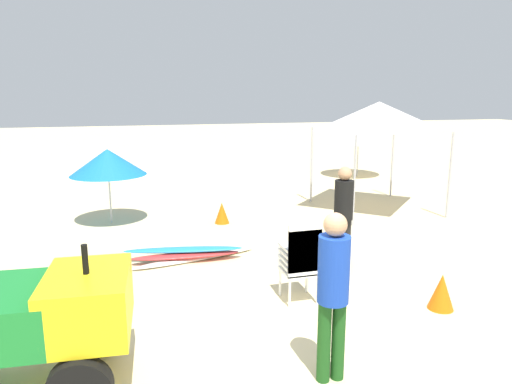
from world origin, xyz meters
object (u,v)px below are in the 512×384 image
(beach_umbrella_mid, at_px, (108,162))
(traffic_cone_far, at_px, (442,292))
(utility_cart, at_px, (2,321))
(traffic_cone_near, at_px, (222,213))
(stacked_plastic_chairs, at_px, (302,256))
(beach_umbrella_left, at_px, (359,132))
(popup_canopy, at_px, (379,116))
(lifeguard_near_center, at_px, (343,210))
(lifeguard_near_left, at_px, (333,286))
(surfboard_pile, at_px, (188,254))

(beach_umbrella_mid, xyz_separation_m, traffic_cone_far, (4.49, -5.86, -1.16))
(utility_cart, distance_m, traffic_cone_near, 6.48)
(stacked_plastic_chairs, distance_m, traffic_cone_far, 1.98)
(utility_cart, height_order, beach_umbrella_left, beach_umbrella_left)
(stacked_plastic_chairs, bearing_deg, popup_canopy, 50.69)
(lifeguard_near_center, bearing_deg, traffic_cone_near, 113.94)
(utility_cart, distance_m, beach_umbrella_left, 13.91)
(lifeguard_near_left, xyz_separation_m, lifeguard_near_center, (1.56, 2.96, -0.04))
(stacked_plastic_chairs, distance_m, surfboard_pile, 2.57)
(lifeguard_near_left, distance_m, traffic_cone_near, 6.25)
(stacked_plastic_chairs, distance_m, beach_umbrella_mid, 5.85)
(traffic_cone_near, xyz_separation_m, traffic_cone_far, (2.04, -5.11, 0.01))
(beach_umbrella_mid, relative_size, traffic_cone_near, 3.54)
(surfboard_pile, distance_m, lifeguard_near_center, 2.85)
(stacked_plastic_chairs, xyz_separation_m, lifeguard_near_center, (1.19, 1.15, 0.31))
(lifeguard_near_left, bearing_deg, beach_umbrella_mid, 108.54)
(beach_umbrella_mid, bearing_deg, traffic_cone_far, -52.51)
(beach_umbrella_mid, bearing_deg, surfboard_pile, -65.58)
(lifeguard_near_left, xyz_separation_m, traffic_cone_far, (2.16, 1.09, -0.79))
(popup_canopy, height_order, traffic_cone_near, popup_canopy)
(surfboard_pile, distance_m, popup_canopy, 6.16)
(beach_umbrella_left, bearing_deg, stacked_plastic_chairs, -121.82)
(lifeguard_near_center, relative_size, popup_canopy, 0.64)
(popup_canopy, bearing_deg, traffic_cone_far, -110.56)
(stacked_plastic_chairs, height_order, beach_umbrella_mid, beach_umbrella_mid)
(beach_umbrella_mid, distance_m, traffic_cone_far, 7.47)
(traffic_cone_far, bearing_deg, lifeguard_near_left, -153.32)
(beach_umbrella_mid, bearing_deg, lifeguard_near_left, -71.46)
(stacked_plastic_chairs, distance_m, beach_umbrella_left, 10.86)
(traffic_cone_far, bearing_deg, popup_canopy, 69.44)
(beach_umbrella_mid, bearing_deg, beach_umbrella_left, 25.80)
(surfboard_pile, xyz_separation_m, traffic_cone_near, (1.08, 2.27, 0.12))
(beach_umbrella_mid, bearing_deg, stacked_plastic_chairs, -62.30)
(surfboard_pile, height_order, lifeguard_near_left, lifeguard_near_left)
(utility_cart, bearing_deg, popup_canopy, 38.32)
(lifeguard_near_left, xyz_separation_m, traffic_cone_near, (0.12, 6.20, -0.80))
(utility_cart, relative_size, lifeguard_near_center, 1.51)
(surfboard_pile, bearing_deg, traffic_cone_near, 64.45)
(popup_canopy, xyz_separation_m, beach_umbrella_left, (1.90, 4.55, -0.80))
(traffic_cone_near, bearing_deg, beach_umbrella_mid, 163.12)
(lifeguard_near_left, relative_size, popup_canopy, 0.66)
(surfboard_pile, xyz_separation_m, popup_canopy, (5.14, 2.53, 2.26))
(lifeguard_near_left, bearing_deg, popup_canopy, 57.10)
(beach_umbrella_left, xyz_separation_m, traffic_cone_far, (-3.91, -9.92, -1.33))
(utility_cart, xyz_separation_m, popup_canopy, (7.35, 5.81, 1.60))
(lifeguard_near_center, bearing_deg, beach_umbrella_mid, 134.31)
(stacked_plastic_chairs, relative_size, surfboard_pile, 0.50)
(surfboard_pile, relative_size, traffic_cone_far, 4.77)
(popup_canopy, bearing_deg, beach_umbrella_mid, 175.73)
(traffic_cone_near, bearing_deg, stacked_plastic_chairs, -86.81)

